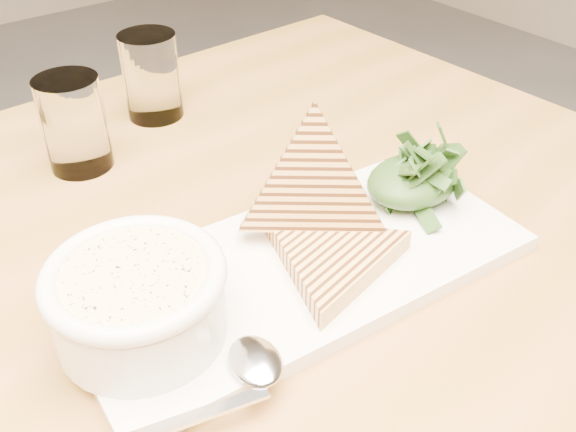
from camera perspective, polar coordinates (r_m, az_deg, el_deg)
table_top at (r=0.56m, az=-14.58°, el=-8.59°), size 1.22×0.83×0.04m
table_leg_br at (r=1.25m, az=3.46°, el=-0.60°), size 0.06×0.06×0.68m
platter at (r=0.55m, az=1.29°, el=-4.55°), size 0.40×0.21×0.01m
soup_bowl at (r=0.48m, az=-13.05°, el=-7.94°), size 0.12×0.12×0.05m
soup at (r=0.46m, az=-13.54°, el=-5.30°), size 0.11×0.11×0.01m
bowl_rim at (r=0.46m, az=-13.58°, el=-5.11°), size 0.13×0.13×0.01m
sandwich_flat at (r=0.53m, az=3.95°, el=-3.83°), size 0.18×0.18×0.02m
sandwich_lean at (r=0.55m, az=2.26°, el=2.49°), size 0.20×0.19×0.17m
salad_base at (r=0.62m, az=11.02°, el=3.11°), size 0.10×0.08×0.04m
arugula_pile at (r=0.62m, az=11.11°, el=3.76°), size 0.11×0.10×0.05m
spoon_bowl at (r=0.46m, az=-2.91°, el=-12.74°), size 0.05×0.06×0.01m
spoon_handle at (r=0.44m, az=-9.78°, el=-17.68°), size 0.12×0.04×0.00m
glass_near at (r=0.71m, az=-18.47°, el=7.77°), size 0.07×0.07×0.10m
glass_far at (r=0.79m, az=-12.05°, el=12.05°), size 0.07×0.07×0.10m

